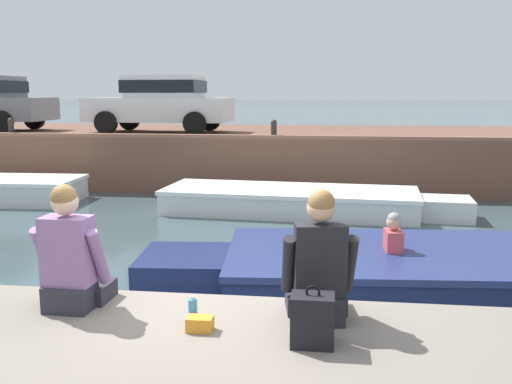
{
  "coord_description": "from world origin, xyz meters",
  "views": [
    {
      "loc": [
        0.99,
        -4.36,
        2.45
      ],
      "look_at": [
        0.05,
        3.17,
        1.13
      ],
      "focal_mm": 40.0,
      "sensor_mm": 36.0,
      "label": 1
    }
  ],
  "objects_px": {
    "person_seated_right": "(319,270)",
    "motorboat_passing": "(439,271)",
    "person_seated_left": "(71,261)",
    "mooring_bollard_mid": "(274,128)",
    "mooring_bollard_west": "(11,126)",
    "boat_moored_central_white": "(302,201)",
    "bottle_drink": "(193,311)",
    "backpack_on_ledge": "(312,320)",
    "car_left_inner_white": "(161,101)"
  },
  "relations": [
    {
      "from": "person_seated_left",
      "to": "person_seated_right",
      "type": "relative_size",
      "value": 1.0
    },
    {
      "from": "motorboat_passing",
      "to": "person_seated_right",
      "type": "relative_size",
      "value": 7.41
    },
    {
      "from": "mooring_bollard_west",
      "to": "person_seated_right",
      "type": "xyz_separation_m",
      "value": [
        7.96,
        -9.7,
        -0.42
      ]
    },
    {
      "from": "car_left_inner_white",
      "to": "mooring_bollard_mid",
      "type": "distance_m",
      "value": 3.7
    },
    {
      "from": "mooring_bollard_west",
      "to": "person_seated_left",
      "type": "distance_m",
      "value": 11.47
    },
    {
      "from": "person_seated_right",
      "to": "bottle_drink",
      "type": "xyz_separation_m",
      "value": [
        -0.88,
        -0.2,
        -0.28
      ]
    },
    {
      "from": "person_seated_left",
      "to": "bottle_drink",
      "type": "height_order",
      "value": "person_seated_left"
    },
    {
      "from": "motorboat_passing",
      "to": "boat_moored_central_white",
      "type": "bearing_deg",
      "value": 113.29
    },
    {
      "from": "motorboat_passing",
      "to": "backpack_on_ledge",
      "type": "relative_size",
      "value": 17.53
    },
    {
      "from": "person_seated_left",
      "to": "backpack_on_ledge",
      "type": "distance_m",
      "value": 1.89
    },
    {
      "from": "backpack_on_ledge",
      "to": "bottle_drink",
      "type": "bearing_deg",
      "value": 164.63
    },
    {
      "from": "bottle_drink",
      "to": "backpack_on_ledge",
      "type": "height_order",
      "value": "backpack_on_ledge"
    },
    {
      "from": "mooring_bollard_mid",
      "to": "backpack_on_ledge",
      "type": "relative_size",
      "value": 1.09
    },
    {
      "from": "boat_moored_central_white",
      "to": "motorboat_passing",
      "type": "bearing_deg",
      "value": -66.71
    },
    {
      "from": "mooring_bollard_west",
      "to": "backpack_on_ledge",
      "type": "height_order",
      "value": "mooring_bollard_west"
    },
    {
      "from": "motorboat_passing",
      "to": "person_seated_left",
      "type": "distance_m",
      "value": 4.67
    },
    {
      "from": "person_seated_left",
      "to": "mooring_bollard_mid",
      "type": "bearing_deg",
      "value": 86.35
    },
    {
      "from": "motorboat_passing",
      "to": "backpack_on_ledge",
      "type": "height_order",
      "value": "backpack_on_ledge"
    },
    {
      "from": "motorboat_passing",
      "to": "mooring_bollard_west",
      "type": "distance_m",
      "value": 11.58
    },
    {
      "from": "bottle_drink",
      "to": "person_seated_right",
      "type": "bearing_deg",
      "value": 12.93
    },
    {
      "from": "boat_moored_central_white",
      "to": "car_left_inner_white",
      "type": "relative_size",
      "value": 1.59
    },
    {
      "from": "mooring_bollard_mid",
      "to": "person_seated_right",
      "type": "xyz_separation_m",
      "value": [
        1.25,
        -9.7,
        -0.42
      ]
    },
    {
      "from": "boat_moored_central_white",
      "to": "mooring_bollard_mid",
      "type": "height_order",
      "value": "mooring_bollard_mid"
    },
    {
      "from": "boat_moored_central_white",
      "to": "mooring_bollard_west",
      "type": "xyz_separation_m",
      "value": [
        -7.51,
        2.12,
        1.37
      ]
    },
    {
      "from": "mooring_bollard_mid",
      "to": "backpack_on_ledge",
      "type": "xyz_separation_m",
      "value": [
        1.22,
        -10.14,
        -0.62
      ]
    },
    {
      "from": "car_left_inner_white",
      "to": "person_seated_right",
      "type": "relative_size",
      "value": 4.08
    },
    {
      "from": "car_left_inner_white",
      "to": "boat_moored_central_white",
      "type": "bearing_deg",
      "value": -43.14
    },
    {
      "from": "car_left_inner_white",
      "to": "mooring_bollard_west",
      "type": "relative_size",
      "value": 8.84
    },
    {
      "from": "person_seated_left",
      "to": "person_seated_right",
      "type": "xyz_separation_m",
      "value": [
        1.87,
        0.01,
        0.0
      ]
    },
    {
      "from": "motorboat_passing",
      "to": "bottle_drink",
      "type": "height_order",
      "value": "bottle_drink"
    },
    {
      "from": "boat_moored_central_white",
      "to": "backpack_on_ledge",
      "type": "relative_size",
      "value": 15.35
    },
    {
      "from": "boat_moored_central_white",
      "to": "person_seated_left",
      "type": "bearing_deg",
      "value": -100.54
    },
    {
      "from": "mooring_bollard_west",
      "to": "person_seated_left",
      "type": "relative_size",
      "value": 0.46
    },
    {
      "from": "person_seated_right",
      "to": "bottle_drink",
      "type": "bearing_deg",
      "value": -167.07
    },
    {
      "from": "car_left_inner_white",
      "to": "mooring_bollard_west",
      "type": "xyz_separation_m",
      "value": [
        -3.46,
        -1.67,
        -0.61
      ]
    },
    {
      "from": "mooring_bollard_west",
      "to": "mooring_bollard_mid",
      "type": "bearing_deg",
      "value": 0.0
    },
    {
      "from": "person_seated_right",
      "to": "motorboat_passing",
      "type": "bearing_deg",
      "value": 64.85
    },
    {
      "from": "motorboat_passing",
      "to": "mooring_bollard_mid",
      "type": "height_order",
      "value": "mooring_bollard_mid"
    },
    {
      "from": "car_left_inner_white",
      "to": "backpack_on_ledge",
      "type": "relative_size",
      "value": 9.64
    },
    {
      "from": "boat_moored_central_white",
      "to": "backpack_on_ledge",
      "type": "xyz_separation_m",
      "value": [
        0.42,
        -8.02,
        0.74
      ]
    },
    {
      "from": "person_seated_right",
      "to": "backpack_on_ledge",
      "type": "distance_m",
      "value": 0.48
    },
    {
      "from": "motorboat_passing",
      "to": "person_seated_left",
      "type": "xyz_separation_m",
      "value": [
        -3.33,
        -3.13,
        0.94
      ]
    },
    {
      "from": "mooring_bollard_west",
      "to": "person_seated_right",
      "type": "bearing_deg",
      "value": -50.63
    },
    {
      "from": "mooring_bollard_west",
      "to": "backpack_on_ledge",
      "type": "relative_size",
      "value": 1.09
    },
    {
      "from": "mooring_bollard_west",
      "to": "bottle_drink",
      "type": "distance_m",
      "value": 12.19
    },
    {
      "from": "car_left_inner_white",
      "to": "bottle_drink",
      "type": "distance_m",
      "value": 12.19
    },
    {
      "from": "backpack_on_ledge",
      "to": "mooring_bollard_mid",
      "type": "bearing_deg",
      "value": 96.84
    },
    {
      "from": "mooring_bollard_mid",
      "to": "bottle_drink",
      "type": "distance_m",
      "value": 9.94
    },
    {
      "from": "backpack_on_ledge",
      "to": "person_seated_left",
      "type": "bearing_deg",
      "value": 166.86
    },
    {
      "from": "bottle_drink",
      "to": "mooring_bollard_mid",
      "type": "bearing_deg",
      "value": 92.1
    }
  ]
}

